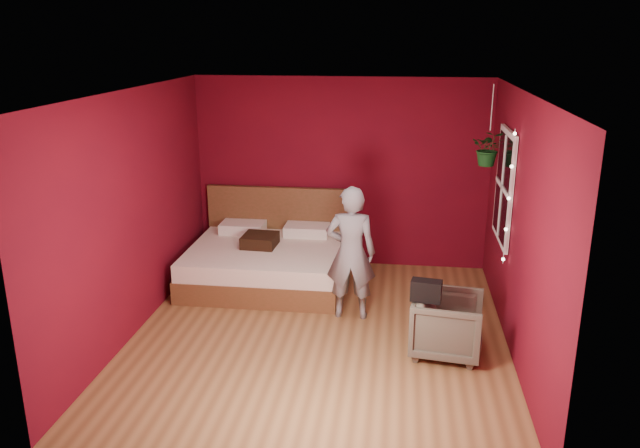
{
  "coord_description": "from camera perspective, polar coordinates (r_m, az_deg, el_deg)",
  "views": [
    {
      "loc": [
        0.81,
        -6.09,
        3.15
      ],
      "look_at": [
        -0.04,
        0.4,
        1.13
      ],
      "focal_mm": 35.0,
      "sensor_mm": 36.0,
      "label": 1
    }
  ],
  "objects": [
    {
      "name": "floor",
      "position": [
        6.91,
        -0.06,
        -10.02
      ],
      "size": [
        4.5,
        4.5,
        0.0
      ],
      "primitive_type": "plane",
      "color": "olive",
      "rests_on": "ground"
    },
    {
      "name": "room_walls",
      "position": [
        6.32,
        -0.07,
        3.65
      ],
      "size": [
        4.04,
        4.54,
        2.62
      ],
      "color": "maroon",
      "rests_on": "ground"
    },
    {
      "name": "window",
      "position": [
        7.28,
        16.45,
        3.3
      ],
      "size": [
        0.05,
        0.97,
        1.27
      ],
      "color": "white",
      "rests_on": "room_walls"
    },
    {
      "name": "fairy_lights",
      "position": [
        6.77,
        16.88,
        2.26
      ],
      "size": [
        0.04,
        0.04,
        1.45
      ],
      "color": "silver",
      "rests_on": "room_walls"
    },
    {
      "name": "bed",
      "position": [
        8.24,
        -4.78,
        -3.29
      ],
      "size": [
        1.99,
        1.69,
        1.09
      ],
      "color": "brown",
      "rests_on": "ground"
    },
    {
      "name": "person",
      "position": [
        7.03,
        2.83,
        -2.66
      ],
      "size": [
        0.57,
        0.38,
        1.55
      ],
      "primitive_type": "imported",
      "rotation": [
        0.0,
        0.0,
        3.17
      ],
      "color": "gray",
      "rests_on": "ground"
    },
    {
      "name": "armchair",
      "position": [
        6.52,
        11.58,
        -9.01
      ],
      "size": [
        0.79,
        0.77,
        0.64
      ],
      "primitive_type": "imported",
      "rotation": [
        0.0,
        0.0,
        1.44
      ],
      "color": "#5A5947",
      "rests_on": "ground"
    },
    {
      "name": "handbag",
      "position": [
        6.19,
        9.69,
        -6.02
      ],
      "size": [
        0.32,
        0.19,
        0.21
      ],
      "primitive_type": "cube",
      "rotation": [
        0.0,
        0.0,
        -0.16
      ],
      "color": "black",
      "rests_on": "armchair"
    },
    {
      "name": "throw_pillow",
      "position": [
        8.11,
        -5.51,
        -1.5
      ],
      "size": [
        0.45,
        0.45,
        0.15
      ],
      "primitive_type": "cube",
      "rotation": [
        0.0,
        0.0,
        -0.05
      ],
      "color": "#311E10",
      "rests_on": "bed"
    },
    {
      "name": "hanging_plant",
      "position": [
        7.48,
        15.18,
        6.7
      ],
      "size": [
        0.42,
        0.38,
        0.93
      ],
      "color": "silver",
      "rests_on": "room_walls"
    }
  ]
}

